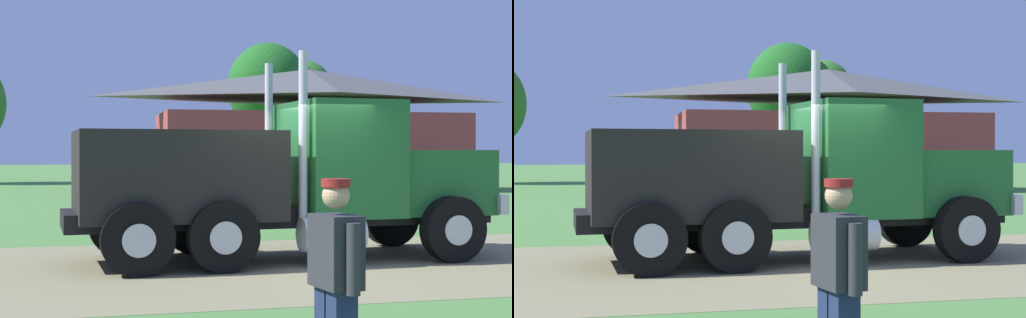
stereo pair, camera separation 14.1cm
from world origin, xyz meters
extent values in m
plane|color=#4E823C|center=(0.00, 0.00, 0.00)|extent=(200.00, 200.00, 0.00)
cube|color=#857E5A|center=(0.00, 0.00, 0.00)|extent=(120.00, 6.38, 0.01)
cube|color=black|center=(0.03, 0.63, 0.72)|extent=(7.05, 1.86, 0.28)
cube|color=#23662D|center=(2.67, 0.77, 1.26)|extent=(1.81, 2.04, 1.08)
cube|color=silver|center=(3.57, 0.82, 0.90)|extent=(0.27, 2.14, 0.32)
cube|color=#23662D|center=(1.02, 0.68, 1.66)|extent=(1.70, 2.31, 1.88)
cube|color=#2D3D4C|center=(1.83, 0.72, 2.03)|extent=(0.14, 1.86, 0.83)
cylinder|color=silver|center=(0.06, 1.51, 2.02)|extent=(0.14, 0.14, 2.61)
cylinder|color=silver|center=(0.16, -0.25, 2.02)|extent=(0.14, 0.14, 2.61)
cylinder|color=silver|center=(0.60, -0.32, 0.50)|extent=(1.03, 0.57, 0.52)
cube|color=black|center=(-1.71, 0.53, 1.41)|extent=(3.21, 2.39, 1.38)
cylinder|color=black|center=(2.52, 1.87, 0.53)|extent=(1.07, 0.36, 1.06)
cylinder|color=silver|center=(2.51, 2.03, 0.53)|extent=(0.48, 0.07, 0.48)
cylinder|color=black|center=(2.64, -0.35, 0.53)|extent=(1.07, 0.36, 1.06)
cylinder|color=silver|center=(2.65, -0.51, 0.53)|extent=(0.48, 0.07, 0.48)
cylinder|color=black|center=(-2.52, 1.60, 0.53)|extent=(1.07, 0.36, 1.06)
cylinder|color=silver|center=(-2.53, 1.76, 0.53)|extent=(0.48, 0.07, 0.48)
cylinder|color=black|center=(-2.40, -0.62, 0.53)|extent=(1.07, 0.36, 1.06)
cylinder|color=silver|center=(-2.39, -0.78, 0.53)|extent=(0.48, 0.07, 0.48)
cylinder|color=black|center=(-1.27, 1.67, 0.53)|extent=(1.07, 0.36, 1.06)
cylinder|color=silver|center=(-1.28, 1.83, 0.53)|extent=(0.48, 0.07, 0.48)
cylinder|color=black|center=(-1.15, -0.55, 0.53)|extent=(1.07, 0.36, 1.06)
cylinder|color=silver|center=(-1.14, -0.71, 0.53)|extent=(0.48, 0.07, 0.48)
cube|color=#2D2D33|center=(-1.38, -6.14, 1.03)|extent=(0.33, 0.46, 0.54)
sphere|color=tan|center=(-1.38, -6.14, 1.45)|extent=(0.21, 0.21, 0.21)
cylinder|color=maroon|center=(-1.38, -6.14, 1.54)|extent=(0.22, 0.22, 0.06)
cylinder|color=#2D2D33|center=(-1.42, -5.89, 1.01)|extent=(0.10, 0.10, 0.51)
cylinder|color=#2D2D33|center=(-1.33, -6.40, 1.01)|extent=(0.10, 0.10, 0.51)
cube|color=#983A3D|center=(7.09, 21.70, 1.74)|extent=(13.51, 6.29, 3.48)
pyramid|color=#505050|center=(7.09, 21.70, 4.85)|extent=(14.18, 6.61, 1.37)
cube|color=black|center=(5.01, 18.72, 1.10)|extent=(1.80, 0.10, 2.20)
cylinder|color=#513823|center=(8.40, 34.41, 1.87)|extent=(0.44, 0.44, 3.74)
ellipsoid|color=#1F6220|center=(8.40, 34.41, 5.77)|extent=(5.06, 5.06, 5.57)
cylinder|color=#513823|center=(10.81, 34.91, 1.89)|extent=(0.44, 0.44, 3.77)
ellipsoid|color=#326F2A|center=(10.81, 34.91, 5.39)|extent=(4.06, 4.06, 4.46)
camera|label=1|loc=(-3.25, -11.49, 1.77)|focal=53.54mm
camera|label=2|loc=(-3.11, -11.52, 1.77)|focal=53.54mm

